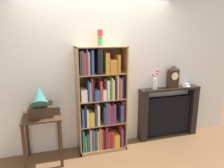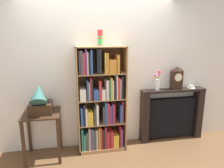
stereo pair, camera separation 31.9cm
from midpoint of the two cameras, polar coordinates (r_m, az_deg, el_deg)
name	(u,v)px [view 1 (the left image)]	position (r m, az deg, el deg)	size (l,w,h in m)	color
ground_plane	(104,152)	(3.79, -4.71, -17.89)	(8.05, 6.40, 0.02)	brown
wall_back	(109,72)	(3.66, -3.38, 3.10)	(5.05, 0.08, 2.60)	silver
bookshelf	(101,106)	(3.54, -5.56, -5.90)	(0.79, 0.35, 1.77)	#A87A4C
cup_stack	(100,38)	(3.39, -5.90, 12.23)	(0.08, 0.09, 0.25)	pink
side_table_left	(42,127)	(3.50, -20.77, -10.76)	(0.56, 0.54, 0.76)	#382316
gramophone	(40,103)	(3.32, -21.40, -4.81)	(0.35, 0.45, 0.53)	#382316
fireplace_mantel	(168,112)	(4.19, 12.71, -7.50)	(1.19, 0.21, 0.98)	black
mantel_clock	(173,77)	(4.00, 13.92, 1.91)	(0.19, 0.12, 0.41)	black
flower_vase	(155,81)	(3.84, 9.16, 0.65)	(0.10, 0.14, 0.37)	silver
teacup_with_saucer	(187,85)	(4.20, 17.37, -0.32)	(0.14, 0.14, 0.05)	white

